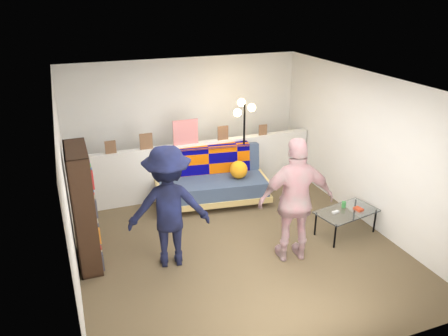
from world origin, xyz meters
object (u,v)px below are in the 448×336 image
at_px(person_right, 296,201).
at_px(floor_lamp, 244,128).
at_px(bookshelf, 84,212).
at_px(person_left, 169,207).
at_px(futon_sofa, 212,181).
at_px(coffee_table, 347,212).

bearing_deg(person_right, floor_lamp, -84.06).
height_order(bookshelf, person_right, person_right).
distance_m(bookshelf, person_left, 1.15).
bearing_deg(person_left, floor_lamp, -126.15).
xyz_separation_m(floor_lamp, person_right, (-0.19, -2.27, -0.35)).
bearing_deg(floor_lamp, person_right, -94.70).
xyz_separation_m(bookshelf, person_left, (1.07, -0.41, 0.07)).
bearing_deg(futon_sofa, bookshelf, -152.38).
bearing_deg(coffee_table, person_left, 175.44).
xyz_separation_m(floor_lamp, person_left, (-1.83, -1.78, -0.39)).
bearing_deg(coffee_table, person_right, -165.55).
bearing_deg(futon_sofa, person_right, -76.84).
relative_size(bookshelf, person_right, 0.94).
relative_size(bookshelf, coffee_table, 1.64).
xyz_separation_m(bookshelf, floor_lamp, (2.91, 1.36, 0.46)).
bearing_deg(futon_sofa, person_left, -126.35).
xyz_separation_m(coffee_table, person_left, (-2.73, 0.22, 0.49)).
bearing_deg(bookshelf, futon_sofa, 27.62).
xyz_separation_m(futon_sofa, coffee_table, (1.57, -1.80, -0.03)).
bearing_deg(bookshelf, person_right, -18.45).
bearing_deg(futon_sofa, coffee_table, -48.95).
height_order(futon_sofa, floor_lamp, floor_lamp).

